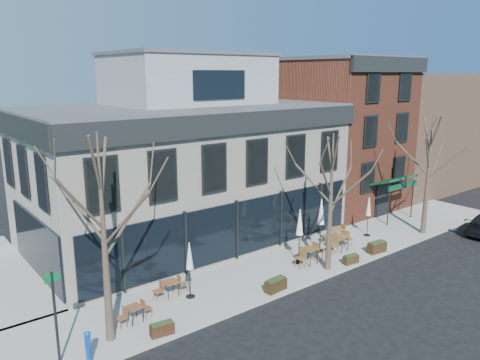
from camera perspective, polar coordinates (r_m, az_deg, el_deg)
ground at (r=25.78m, az=-0.53°, el=-10.00°), size 120.00×120.00×0.00m
sidewalk_front at (r=26.31m, az=8.08°, el=-9.47°), size 33.50×4.70×0.15m
corner_building at (r=28.47m, az=-6.70°, el=2.06°), size 18.39×10.39×11.10m
red_brick_building at (r=36.64m, az=10.87°, el=5.76°), size 8.20×11.78×11.18m
bg_building at (r=45.27m, az=18.23°, el=5.86°), size 12.00×12.00×10.00m
tree_corner at (r=17.68m, az=-16.22°, el=-6.71°), size 3.93×3.98×7.92m
tree_mid at (r=23.84m, az=11.01°, el=-2.51°), size 3.50×3.55×7.04m
tree_right at (r=31.03m, az=21.97°, el=0.77°), size 3.72×3.77×7.48m
sign_pole at (r=17.69m, az=-21.61°, el=-14.78°), size 0.50×0.10×3.40m
call_box at (r=17.90m, az=-18.03°, el=-18.71°), size 0.26×0.25×1.28m
cafe_set_0 at (r=20.12m, az=-12.78°, el=-15.47°), size 1.59×0.68×0.82m
cafe_set_1 at (r=21.89m, az=-8.46°, el=-12.77°), size 1.67×0.69×0.88m
cafe_set_3 at (r=25.32m, az=8.45°, el=-8.91°), size 2.00×0.86×1.04m
cafe_set_4 at (r=27.44m, az=12.13°, el=-7.32°), size 2.01×0.88×1.04m
cafe_set_5 at (r=28.70m, az=11.62°, el=-6.41°), size 1.99×0.92×1.02m
umbrella_0 at (r=21.12m, az=-6.17°, el=-9.54°), size 0.42×0.42×2.61m
umbrella_2 at (r=24.85m, az=7.29°, el=-5.48°), size 0.47×0.47×2.97m
umbrella_3 at (r=26.58m, az=9.86°, el=-4.18°), size 0.49×0.49×3.07m
umbrella_4 at (r=29.86m, az=15.41°, el=-3.35°), size 0.40×0.40×2.50m
planter_0 at (r=19.15m, az=-9.48°, el=-17.45°), size 0.97×0.51×0.52m
planter_1 at (r=22.27m, az=4.38°, el=-12.60°), size 1.13×0.52×0.62m
planter_2 at (r=25.84m, az=13.36°, el=-9.37°), size 0.92×0.46×0.49m
planter_3 at (r=27.71m, az=16.36°, el=-7.84°), size 1.19×0.58×0.64m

